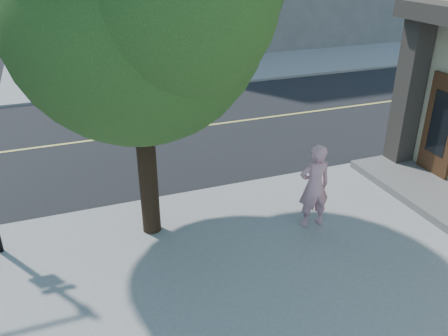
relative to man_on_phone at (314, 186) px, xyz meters
name	(u,v)px	position (x,y,z in m)	size (l,w,h in m)	color
ground	(21,226)	(-5.92, 2.35, -1.06)	(140.00, 140.00, 0.00)	black
road_ew	(23,150)	(-5.92, 6.85, -1.05)	(140.00, 9.00, 0.01)	black
sidewalk_ne	(232,31)	(7.58, 23.85, -1.00)	(29.00, 25.00, 0.12)	gray
man_on_phone	(314,186)	(0.00, 0.00, 0.00)	(0.68, 0.45, 1.87)	pink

